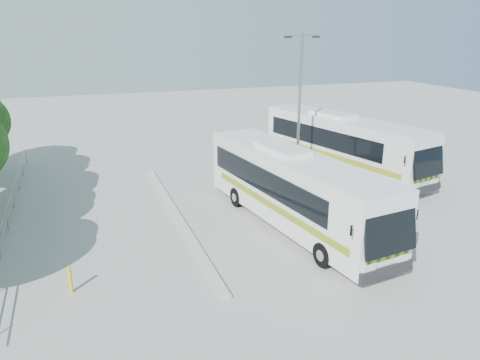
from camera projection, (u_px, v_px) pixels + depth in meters
name	position (u px, v px, depth m)	size (l,w,h in m)	color
ground	(233.00, 225.00, 22.26)	(100.00, 100.00, 0.00)	gray
kerb_divider	(176.00, 215.00, 23.29)	(0.40, 16.00, 0.15)	#B2B2AD
railing	(8.00, 208.00, 22.39)	(0.06, 22.00, 1.00)	gray
coach_main	(293.00, 188.00, 21.64)	(4.16, 12.67, 3.45)	silver
coach_adjacent	(343.00, 143.00, 29.98)	(5.43, 13.00, 3.54)	silver
lamppost	(300.00, 103.00, 27.09)	(2.13, 0.21, 8.75)	gray
bollard	(70.00, 280.00, 16.47)	(0.14, 0.14, 1.00)	#D6BB0C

